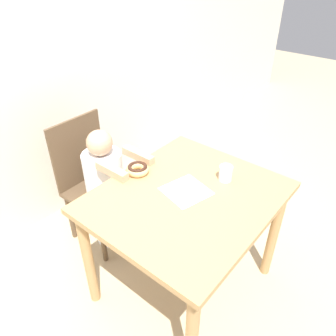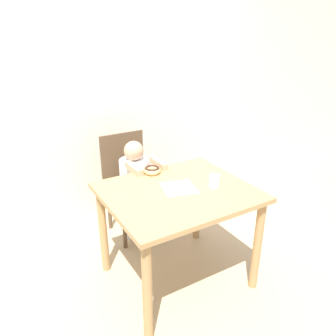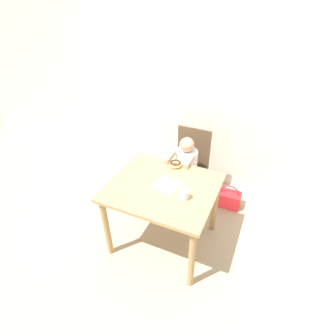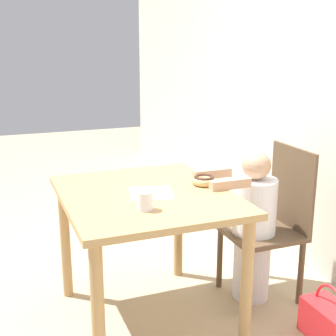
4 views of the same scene
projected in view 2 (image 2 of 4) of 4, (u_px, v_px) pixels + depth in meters
The scene contains 9 objects.
ground_plane at pixel (177, 277), 2.55m from camera, with size 12.00×12.00×0.00m, color tan.
wall_back at pixel (106, 90), 3.08m from camera, with size 8.00×0.05×2.50m.
dining_table at pixel (178, 205), 2.30m from camera, with size 1.00×0.86×0.76m.
chair at pixel (129, 185), 3.00m from camera, with size 0.42×0.42×0.92m.
child_figure at pixel (136, 191), 2.90m from camera, with size 0.27×0.47×0.92m.
donut at pixel (152, 170), 2.51m from camera, with size 0.14×0.14×0.05m.
napkin at pixel (179, 188), 2.28m from camera, with size 0.27×0.27×0.00m.
handbag at pixel (177, 203), 3.41m from camera, with size 0.29×0.17×0.31m.
cup at pixel (214, 181), 2.29m from camera, with size 0.08×0.08×0.09m.
Camera 2 is at (-1.08, -1.70, 1.78)m, focal length 35.00 mm.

